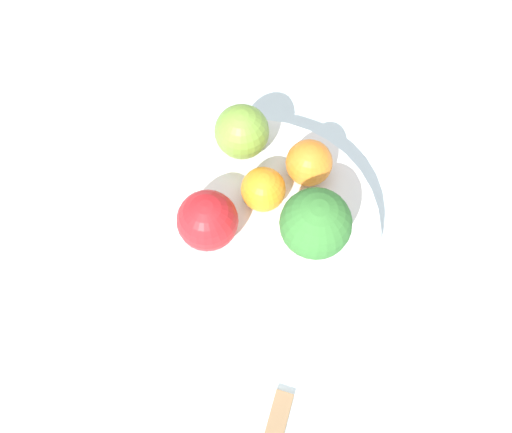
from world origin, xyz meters
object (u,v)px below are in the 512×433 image
bowl (256,230)px  orange_front (258,188)px  broccoli (315,224)px  orange_back (309,163)px  apple_green (242,132)px  spoon (274,432)px  apple_red (208,221)px

bowl → orange_front: (-0.00, 0.02, 0.04)m
broccoli → orange_back: broccoli is taller
apple_green → bowl: bearing=-64.1°
broccoli → spoon: broccoli is taller
spoon → broccoli: bearing=94.3°
spoon → orange_front: bearing=110.3°
apple_red → bowl: bearing=32.6°
bowl → apple_green: bearing=115.9°
orange_front → orange_back: bearing=45.5°
orange_front → orange_back: 0.05m
orange_front → apple_green: bearing=121.6°
apple_red → apple_green: (0.00, 0.10, -0.00)m
orange_front → spoon: bearing=-69.7°
bowl → apple_red: apple_red is taller
orange_front → spoon: orange_front is taller
apple_green → broccoli: bearing=-42.7°
orange_back → apple_green: bearing=169.6°
orange_back → spoon: 0.24m
apple_red → apple_green: 0.10m
orange_front → apple_red: bearing=-124.5°
apple_green → apple_red: bearing=-90.4°
apple_green → spoon: (0.10, -0.24, -0.06)m
bowl → orange_front: bearing=101.3°
bowl → orange_front: orange_front is taller
apple_green → orange_back: apple_green is taller
orange_front → orange_back: size_ratio=0.94×
broccoli → orange_front: bearing=151.5°
bowl → broccoli: (0.05, -0.01, 0.06)m
broccoli → apple_red: bearing=-170.6°
bowl → orange_front: size_ratio=5.60×
bowl → orange_back: size_ratio=5.27×
apple_green → orange_front: (0.03, -0.05, -0.01)m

